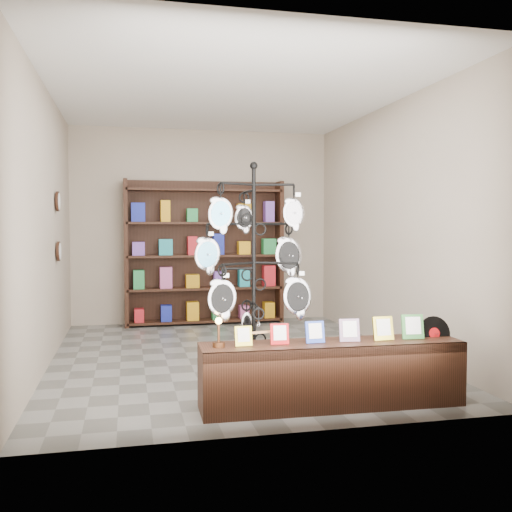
% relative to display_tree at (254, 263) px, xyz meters
% --- Properties ---
extents(ground, '(5.00, 5.00, 0.00)m').
position_rel_display_tree_xyz_m(ground, '(0.10, 1.65, -1.19)').
color(ground, slate).
rests_on(ground, ground).
extents(room_envelope, '(5.00, 5.00, 5.00)m').
position_rel_display_tree_xyz_m(room_envelope, '(0.10, 1.65, 0.67)').
color(room_envelope, '#AE9E8C').
rests_on(room_envelope, ground).
extents(display_tree, '(1.05, 0.93, 2.05)m').
position_rel_display_tree_xyz_m(display_tree, '(0.00, 0.00, 0.00)').
color(display_tree, black).
rests_on(display_tree, ground).
extents(front_shelf, '(2.21, 0.51, 0.78)m').
position_rel_display_tree_xyz_m(front_shelf, '(0.59, -0.33, -0.91)').
color(front_shelf, black).
rests_on(front_shelf, ground).
extents(back_shelving, '(2.42, 0.36, 2.20)m').
position_rel_display_tree_xyz_m(back_shelving, '(0.10, 3.94, -0.16)').
color(back_shelving, black).
rests_on(back_shelving, ground).
extents(wall_clocks, '(0.03, 0.24, 0.84)m').
position_rel_display_tree_xyz_m(wall_clocks, '(-1.87, 2.45, 0.31)').
color(wall_clocks, black).
rests_on(wall_clocks, ground).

